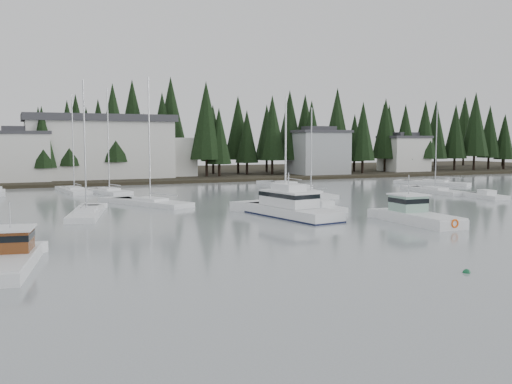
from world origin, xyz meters
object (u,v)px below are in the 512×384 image
house_west (19,155)px  lobster_boat_brown (5,261)px  sailboat_3 (435,192)px  runabout_2 (487,197)px  sailboat_11 (109,193)px  house_east_b (404,153)px  house_east_a (319,151)px  sailboat_1 (150,204)px  sailboat_2 (87,215)px  lobster_boat_teal (417,217)px  sailboat_12 (74,192)px  sailboat_5 (311,196)px  cabin_cruiser_center (291,209)px  sailboat_8 (285,202)px  harbor_inn (112,147)px  runabout_1 (324,209)px  sailboat_4 (435,184)px  sailboat_6 (286,186)px

house_west → lobster_boat_brown: (-1.76, -65.22, -4.20)m
sailboat_3 → lobster_boat_brown: bearing=122.1°
sailboat_3 → runabout_2: 8.62m
sailboat_11 → house_east_b: bearing=-87.0°
house_east_a → sailboat_1: sailboat_1 is taller
house_west → sailboat_2: bearing=-83.6°
house_west → lobster_boat_teal: 67.29m
sailboat_12 → sailboat_5: bearing=-129.9°
cabin_cruiser_center → sailboat_3: sailboat_3 is taller
cabin_cruiser_center → sailboat_3: size_ratio=0.99×
lobster_boat_brown → sailboat_11: size_ratio=0.59×
sailboat_1 → lobster_boat_teal: bearing=-169.9°
house_east_a → sailboat_8: 48.61m
harbor_inn → sailboat_1: size_ratio=2.07×
sailboat_1 → sailboat_11: size_ratio=1.00×
lobster_boat_teal → runabout_1: bearing=16.0°
cabin_cruiser_center → sailboat_4: sailboat_4 is taller
sailboat_3 → runabout_1: (-23.80, -11.54, 0.08)m
harbor_inn → runabout_1: bearing=-77.1°
lobster_boat_brown → sailboat_2: size_ratio=0.65×
sailboat_4 → house_west: bearing=36.6°
sailboat_4 → sailboat_6: (-23.10, 6.60, 0.00)m
sailboat_3 → sailboat_11: size_ratio=0.79×
sailboat_5 → runabout_2: (18.21, -10.80, 0.07)m
sailboat_4 → harbor_inn: bearing=26.9°
house_west → sailboat_5: size_ratio=0.82×
house_east_b → sailboat_4: sailboat_4 is taller
sailboat_4 → sailboat_12: sailboat_12 is taller
house_west → house_east_a: (54.00, -1.00, 0.25)m
sailboat_5 → runabout_2: sailboat_5 is taller
house_east_a → sailboat_11: 48.65m
sailboat_2 → sailboat_5: (28.23, 8.56, -0.01)m
lobster_boat_brown → sailboat_4: sailboat_4 is taller
sailboat_12 → runabout_2: sailboat_12 is taller
sailboat_2 → sailboat_3: size_ratio=1.14×
sailboat_3 → sailboat_11: sailboat_11 is taller
house_west → lobster_boat_teal: bearing=-63.5°
sailboat_2 → house_west: bearing=19.6°
harbor_inn → lobster_boat_brown: (-16.81, -68.56, -5.32)m
house_west → sailboat_1: (12.45, -37.54, -4.59)m
sailboat_1 → sailboat_2: bearing=104.6°
lobster_boat_brown → sailboat_3: 59.30m
sailboat_6 → lobster_boat_brown: bearing=133.5°
house_west → sailboat_8: size_ratio=0.77×
sailboat_6 → sailboat_12: (-30.88, 1.73, 0.00)m
cabin_cruiser_center → sailboat_5: (11.22, 16.60, -0.64)m
sailboat_4 → runabout_2: size_ratio=2.43×
cabin_cruiser_center → sailboat_3: 32.34m
sailboat_6 → sailboat_5: bearing=159.6°
cabin_cruiser_center → lobster_boat_teal: (8.04, -7.69, -0.16)m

